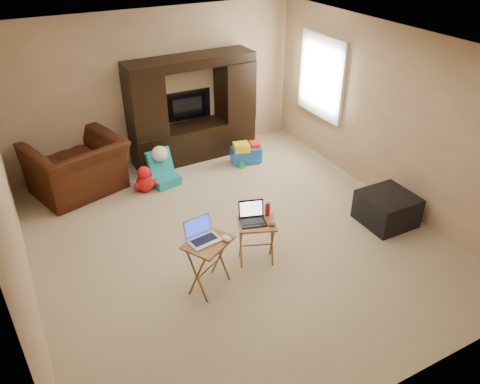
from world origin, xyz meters
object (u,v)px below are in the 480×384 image
tray_table_right (256,242)px  laptop_left (204,232)px  mouse_left (226,238)px  push_toy (246,152)px  entertainment_center (192,109)px  ottoman (387,209)px  child_rocker (164,169)px  tray_table_left (209,265)px  laptop_right (253,215)px  water_bottle (268,209)px  television (188,107)px  recliner (77,167)px  plush_toy (145,179)px  mouse_right (271,223)px

tray_table_right → laptop_left: laptop_left is taller
mouse_left → push_toy: bearing=57.3°
entertainment_center → ottoman: (1.54, -3.15, -0.67)m
child_rocker → push_toy: child_rocker is taller
tray_table_left → mouse_left: (0.19, -0.07, 0.35)m
entertainment_center → push_toy: entertainment_center is taller
laptop_left → laptop_right: laptop_left is taller
child_rocker → tray_table_left: tray_table_left is taller
entertainment_center → water_bottle: entertainment_center is taller
entertainment_center → laptop_right: size_ratio=7.15×
television → recliner: size_ratio=0.69×
television → plush_toy: size_ratio=2.09×
plush_toy → water_bottle: bearing=-68.6°
ottoman → water_bottle: (-1.83, 0.18, 0.45)m
tray_table_right → tray_table_left: bearing=-146.0°
entertainment_center → tray_table_left: entertainment_center is taller
laptop_left → mouse_left: (0.22, -0.10, -0.09)m
child_rocker → laptop_left: bearing=-110.7°
plush_toy → mouse_right: 2.57m
television → mouse_left: (-1.00, -3.48, -0.17)m
laptop_left → mouse_right: bearing=-7.9°
laptop_left → plush_toy: bearing=80.4°
child_rocker → ottoman: (2.36, -2.46, -0.05)m
recliner → mouse_right: bearing=103.3°
ottoman → tray_table_left: bearing=-178.9°
tray_table_left → laptop_right: (0.67, 0.17, 0.37)m
ottoman → laptop_left: size_ratio=1.97×
tray_table_left → mouse_right: tray_table_left is taller
laptop_left → water_bottle: laptop_left is taller
laptop_right → recliner: bearing=136.3°
entertainment_center → mouse_left: bearing=-108.5°
plush_toy → laptop_right: size_ratio=1.42×
tray_table_right → child_rocker: bearing=119.9°
plush_toy → water_bottle: water_bottle is taller
tray_table_right → recliner: bearing=141.3°
ottoman → tray_table_right: tray_table_right is taller
entertainment_center → push_toy: 1.17m
plush_toy → laptop_left: laptop_left is taller
plush_toy → tray_table_left: size_ratio=0.66×
child_rocker → mouse_right: bearing=-90.9°
entertainment_center → water_bottle: (-0.29, -2.97, -0.22)m
push_toy → water_bottle: size_ratio=2.90×
mouse_left → mouse_right: 0.66m
television → mouse_right: size_ratio=7.65×
laptop_right → mouse_left: laptop_right is taller
television → tray_table_right: size_ratio=1.55×
tray_table_right → laptop_right: 0.41m
recliner → water_bottle: 3.20m
ottoman → laptop_right: size_ratio=2.23×
tray_table_right → water_bottle: water_bottle is taller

